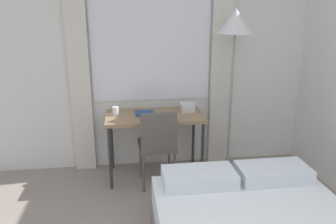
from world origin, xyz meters
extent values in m
cube|color=silver|center=(0.00, 2.99, 1.35)|extent=(4.62, 0.05, 2.70)
cube|color=white|center=(-0.11, 2.95, 1.60)|extent=(1.40, 0.01, 1.50)
cube|color=beige|center=(-0.95, 2.91, 1.30)|extent=(0.24, 0.06, 2.60)
cube|color=beige|center=(0.73, 2.91, 1.30)|extent=(0.24, 0.06, 2.60)
cube|color=#937551|center=(-0.11, 2.61, 0.75)|extent=(1.10, 0.58, 0.04)
cylinder|color=#333333|center=(-0.62, 2.36, 0.36)|extent=(0.04, 0.04, 0.73)
cylinder|color=#333333|center=(0.40, 2.36, 0.36)|extent=(0.04, 0.04, 0.73)
cylinder|color=#333333|center=(-0.62, 2.86, 0.36)|extent=(0.04, 0.04, 0.73)
cylinder|color=#333333|center=(0.40, 2.86, 0.36)|extent=(0.04, 0.04, 0.73)
cube|color=#59514C|center=(-0.11, 2.42, 0.47)|extent=(0.42, 0.42, 0.05)
cube|color=#59514C|center=(-0.10, 2.24, 0.69)|extent=(0.38, 0.05, 0.41)
cylinder|color=#59514C|center=(-0.27, 2.25, 0.22)|extent=(0.03, 0.03, 0.44)
cylinder|color=#59514C|center=(0.07, 2.26, 0.22)|extent=(0.03, 0.03, 0.44)
cylinder|color=#59514C|center=(-0.28, 2.58, 0.22)|extent=(0.03, 0.03, 0.44)
cylinder|color=#59514C|center=(0.06, 2.60, 0.22)|extent=(0.03, 0.03, 0.44)
cube|color=silver|center=(0.15, 1.43, 0.58)|extent=(0.60, 0.32, 0.12)
cube|color=silver|center=(0.79, 1.43, 0.58)|extent=(0.60, 0.32, 0.12)
cylinder|color=#4C4C51|center=(0.77, 2.57, 0.01)|extent=(0.31, 0.31, 0.03)
cylinder|color=gray|center=(0.77, 2.57, 0.85)|extent=(0.02, 0.02, 1.63)
cone|color=silver|center=(0.77, 2.57, 1.79)|extent=(0.38, 0.38, 0.26)
cube|color=silver|center=(0.29, 2.72, 0.81)|extent=(0.16, 0.19, 0.08)
cube|color=silver|center=(0.29, 2.72, 0.86)|extent=(0.18, 0.07, 0.02)
cube|color=navy|center=(-0.22, 2.65, 0.78)|extent=(0.21, 0.18, 0.02)
cube|color=white|center=(-0.22, 2.65, 0.78)|extent=(0.20, 0.17, 0.01)
cylinder|color=white|center=(-0.55, 2.66, 0.81)|extent=(0.07, 0.07, 0.10)
camera|label=1|loc=(-0.43, -0.94, 1.90)|focal=35.00mm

